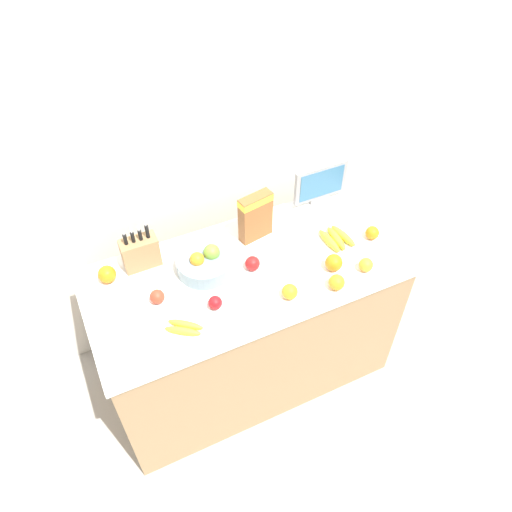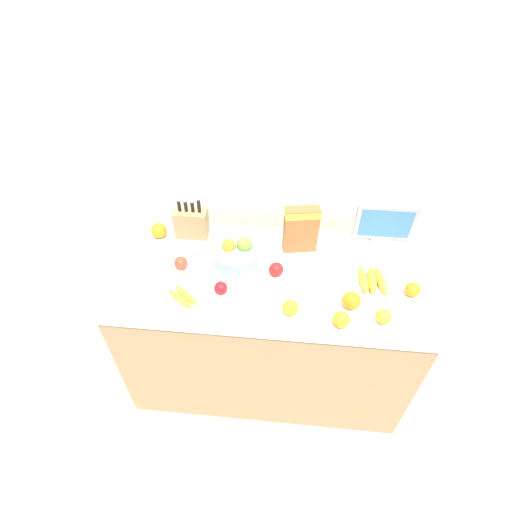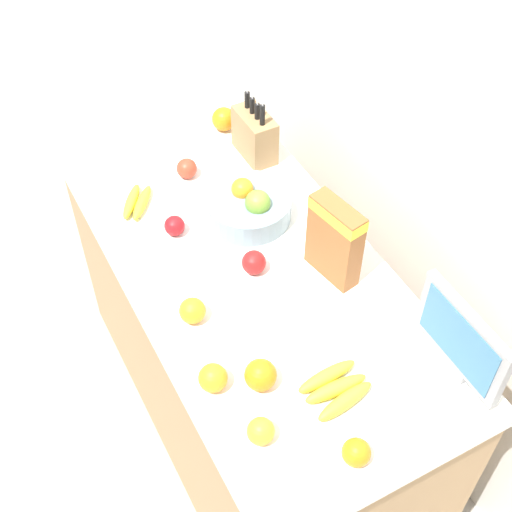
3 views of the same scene
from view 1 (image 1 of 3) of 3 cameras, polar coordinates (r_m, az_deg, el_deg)
ground_plane at (r=3.18m, az=-0.87°, el=-12.74°), size 14.00×14.00×0.00m
wall_back at (r=2.61m, az=-6.70°, el=12.81°), size 9.00×0.06×2.60m
counter at (r=2.80m, az=-0.97°, el=-7.92°), size 1.57×0.74×0.91m
knife_block at (r=2.47m, az=-13.07°, el=0.43°), size 0.18×0.09×0.28m
small_monitor at (r=2.76m, az=7.39°, el=8.24°), size 0.31×0.03×0.24m
cereal_box at (r=2.51m, az=-0.06°, el=4.71°), size 0.18×0.09×0.27m
fruit_bowl at (r=2.43m, az=-5.87°, el=-0.78°), size 0.27×0.27×0.13m
banana_bunch_left at (r=2.60m, az=9.15°, el=2.02°), size 0.14×0.18×0.04m
banana_bunch_right at (r=2.23m, az=-8.20°, el=-8.12°), size 0.17×0.15×0.03m
apple_rightmost at (r=2.34m, az=-11.24°, el=-4.54°), size 0.07×0.07×0.07m
apple_leftmost at (r=2.43m, az=-0.42°, el=-0.82°), size 0.07×0.07×0.07m
apple_near_bananas at (r=2.28m, az=-4.69°, el=-5.34°), size 0.06×0.06×0.06m
orange_mid_right at (r=2.65m, az=13.14°, el=2.60°), size 0.07×0.07×0.07m
orange_front_right at (r=2.31m, az=3.88°, el=-4.09°), size 0.08×0.08×0.08m
orange_mid_left at (r=2.37m, az=9.20°, el=-2.99°), size 0.08×0.08×0.08m
orange_near_bowl at (r=2.48m, az=12.45°, el=-0.99°), size 0.07×0.07×0.07m
orange_front_left at (r=2.47m, az=-16.66°, el=-2.02°), size 0.09×0.09×0.09m
orange_front_center at (r=2.45m, az=8.89°, el=-0.75°), size 0.09×0.09×0.09m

